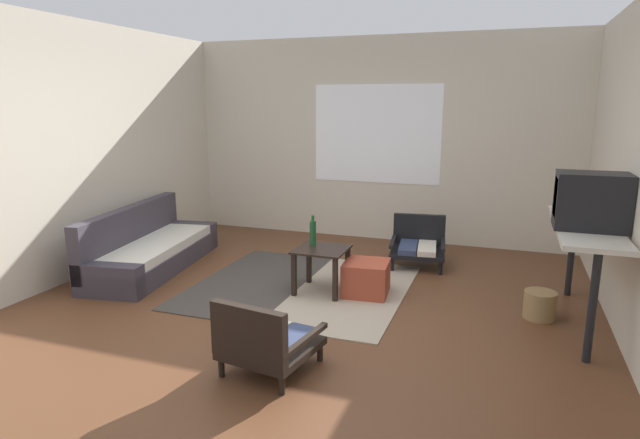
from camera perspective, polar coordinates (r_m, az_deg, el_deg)
The scene contains 14 objects.
ground_plane at distance 4.72m, azimuth -3.07°, elevation -10.64°, with size 7.80×7.80×0.00m, color #56331E.
far_wall_with_window at distance 7.28m, azimuth 6.18°, elevation 8.48°, with size 5.60×0.13×2.70m.
side_wall_left at distance 6.14m, azimuth -25.82°, elevation 6.56°, with size 0.12×6.60×2.70m, color beige.
area_rug at distance 5.49m, azimuth -2.04°, elevation -7.20°, with size 2.11×2.10×0.01m.
couch at distance 6.33m, azimuth -17.84°, elevation -3.08°, with size 0.99×2.12×0.70m.
coffee_table at distance 5.24m, azimuth 0.16°, elevation -4.25°, with size 0.50×0.49×0.45m.
armchair_by_window at distance 6.27m, azimuth 10.48°, elevation -2.54°, with size 0.68×0.68×0.55m.
armchair_striped_foreground at distance 3.78m, azimuth -5.91°, elevation -12.86°, with size 0.66×0.69×0.56m.
ottoman_orange at distance 5.24m, azimuth 4.97°, elevation -6.32°, with size 0.43×0.43×0.33m, color #993D28.
console_shelf at distance 4.90m, azimuth 26.55°, elevation -1.53°, with size 0.48×1.58×0.87m.
crt_television at distance 4.69m, azimuth 27.11°, elevation 1.77°, with size 0.53×0.36×0.45m.
clay_vase at distance 5.19m, azimuth 26.36°, elevation 1.57°, with size 0.24×0.24×0.31m.
glass_bottle at distance 5.29m, azimuth -0.77°, elevation -1.43°, with size 0.06×0.06×0.31m.
wicker_basket at distance 5.08m, azimuth 22.52°, elevation -8.47°, with size 0.27×0.27×0.24m, color olive.
Camera 1 is at (1.69, -4.00, 1.86)m, focal length 29.81 mm.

